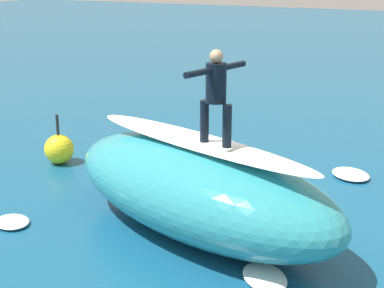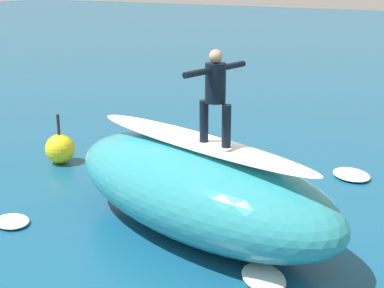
{
  "view_description": "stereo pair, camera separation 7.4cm",
  "coord_description": "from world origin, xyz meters",
  "px_view_note": "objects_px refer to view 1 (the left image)",
  "views": [
    {
      "loc": [
        -5.15,
        10.78,
        4.98
      ],
      "look_at": [
        0.32,
        0.49,
        1.4
      ],
      "focal_mm": 54.49,
      "sensor_mm": 36.0,
      "label": 1
    },
    {
      "loc": [
        -5.21,
        10.74,
        4.98
      ],
      "look_at": [
        0.32,
        0.49,
        1.4
      ],
      "focal_mm": 54.49,
      "sensor_mm": 36.0,
      "label": 2
    }
  ],
  "objects_px": {
    "surfboard_paddling": "(175,179)",
    "surfer_paddling": "(170,172)",
    "surfer_riding": "(216,90)",
    "surfboard_riding": "(215,146)",
    "buoy_marker": "(59,149)"
  },
  "relations": [
    {
      "from": "surfboard_riding",
      "to": "buoy_marker",
      "type": "height_order",
      "value": "surfboard_riding"
    },
    {
      "from": "surfboard_riding",
      "to": "surfer_riding",
      "type": "height_order",
      "value": "surfer_riding"
    },
    {
      "from": "surfer_riding",
      "to": "surfboard_paddling",
      "type": "xyz_separation_m",
      "value": [
        2.24,
        -2.41,
        -2.84
      ]
    },
    {
      "from": "surfer_riding",
      "to": "surfboard_paddling",
      "type": "distance_m",
      "value": 4.35
    },
    {
      "from": "surfboard_paddling",
      "to": "surfer_paddling",
      "type": "height_order",
      "value": "surfer_paddling"
    },
    {
      "from": "surfer_riding",
      "to": "surfer_paddling",
      "type": "distance_m",
      "value": 4.28
    },
    {
      "from": "surfer_riding",
      "to": "surfboard_riding",
      "type": "bearing_deg",
      "value": -32.26
    },
    {
      "from": "surfboard_paddling",
      "to": "surfer_paddling",
      "type": "xyz_separation_m",
      "value": [
        0.11,
        0.04,
        0.16
      ]
    },
    {
      "from": "surfboard_paddling",
      "to": "buoy_marker",
      "type": "bearing_deg",
      "value": 164.62
    },
    {
      "from": "surfboard_riding",
      "to": "buoy_marker",
      "type": "bearing_deg",
      "value": -8.01
    },
    {
      "from": "surfboard_paddling",
      "to": "surfer_paddling",
      "type": "bearing_deg",
      "value": -180.0
    },
    {
      "from": "surfer_riding",
      "to": "surfboard_paddling",
      "type": "bearing_deg",
      "value": -34.42
    },
    {
      "from": "surfer_paddling",
      "to": "surfboard_riding",
      "type": "bearing_deg",
      "value": -66.08
    },
    {
      "from": "surfboard_riding",
      "to": "surfer_riding",
      "type": "relative_size",
      "value": 1.22
    },
    {
      "from": "surfboard_riding",
      "to": "surfer_riding",
      "type": "xyz_separation_m",
      "value": [
        -0.0,
        0.0,
        1.04
      ]
    }
  ]
}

